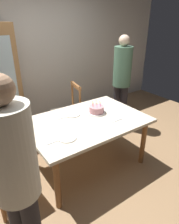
{
  "coord_description": "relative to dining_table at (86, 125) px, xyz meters",
  "views": [
    {
      "loc": [
        -1.34,
        -1.97,
        1.98
      ],
      "look_at": [
        0.05,
        0.0,
        0.83
      ],
      "focal_mm": 32.39,
      "sensor_mm": 36.0,
      "label": 1
    }
  ],
  "objects": [
    {
      "name": "back_wall",
      "position": [
        0.0,
        1.85,
        0.65
      ],
      "size": [
        6.4,
        0.1,
        2.6
      ],
      "primitive_type": "cube",
      "color": "beige",
      "rests_on": "ground"
    },
    {
      "name": "fork_near_guest",
      "position": [
        0.31,
        -0.26,
        0.08
      ],
      "size": [
        0.18,
        0.02,
        0.01
      ],
      "primitive_type": "cube",
      "rotation": [
        0.0,
        0.0,
        0.03
      ],
      "color": "silver",
      "rests_on": "dining_table"
    },
    {
      "name": "plate_near_celebrant",
      "position": [
        -0.43,
        -0.24,
        0.09
      ],
      "size": [
        0.22,
        0.22,
        0.01
      ],
      "primitive_type": "cylinder",
      "color": "white",
      "rests_on": "dining_table"
    },
    {
      "name": "ground",
      "position": [
        0.0,
        0.0,
        -0.65
      ],
      "size": [
        6.4,
        6.4,
        0.0
      ],
      "primitive_type": "plane",
      "color": "#93704C"
    },
    {
      "name": "person_celebrant",
      "position": [
        -1.14,
        -0.8,
        0.32
      ],
      "size": [
        0.32,
        0.32,
        1.7
      ],
      "color": "#262328",
      "rests_on": "ground"
    },
    {
      "name": "dining_table",
      "position": [
        0.0,
        0.0,
        0.0
      ],
      "size": [
        1.57,
        1.07,
        0.73
      ],
      "color": "beige",
      "rests_on": "ground"
    },
    {
      "name": "fork_far_side",
      "position": [
        -0.24,
        0.22,
        0.08
      ],
      "size": [
        0.18,
        0.03,
        0.01
      ],
      "primitive_type": "cube",
      "rotation": [
        0.0,
        0.0,
        0.1
      ],
      "color": "silver",
      "rests_on": "dining_table"
    },
    {
      "name": "plate_far_side",
      "position": [
        -0.08,
        0.24,
        0.09
      ],
      "size": [
        0.22,
        0.22,
        0.01
      ],
      "primitive_type": "cylinder",
      "color": "white",
      "rests_on": "dining_table"
    },
    {
      "name": "birthday_cake",
      "position": [
        0.24,
        0.09,
        0.13
      ],
      "size": [
        0.28,
        0.28,
        0.17
      ],
      "color": "silver",
      "rests_on": "dining_table"
    },
    {
      "name": "fork_near_celebrant",
      "position": [
        -0.59,
        -0.23,
        0.08
      ],
      "size": [
        0.18,
        0.03,
        0.01
      ],
      "primitive_type": "cube",
      "rotation": [
        0.0,
        0.0,
        0.06
      ],
      "color": "silver",
      "rests_on": "dining_table"
    },
    {
      "name": "chair_spindle_back",
      "position": [
        0.18,
        0.85,
        -0.19
      ],
      "size": [
        0.51,
        0.51,
        0.95
      ],
      "color": "beige",
      "rests_on": "ground"
    },
    {
      "name": "person_guest",
      "position": [
        1.19,
        0.6,
        0.32
      ],
      "size": [
        0.32,
        0.32,
        1.7
      ],
      "color": "#262328",
      "rests_on": "ground"
    }
  ]
}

